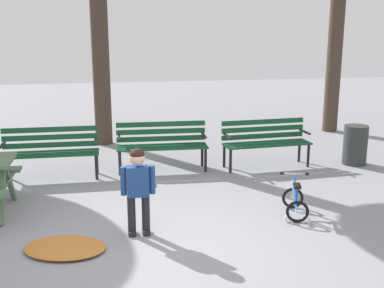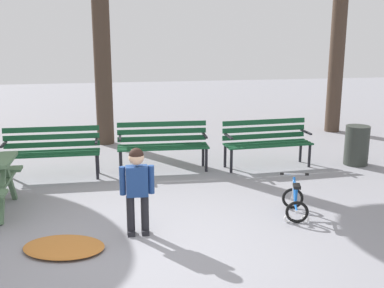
{
  "view_description": "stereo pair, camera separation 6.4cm",
  "coord_description": "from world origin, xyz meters",
  "views": [
    {
      "loc": [
        -0.46,
        -4.96,
        2.46
      ],
      "look_at": [
        0.78,
        1.59,
        0.85
      ],
      "focal_mm": 44.49,
      "sensor_mm": 36.0,
      "label": 1
    },
    {
      "loc": [
        -0.4,
        -4.98,
        2.46
      ],
      "look_at": [
        0.78,
        1.59,
        0.85
      ],
      "focal_mm": 44.49,
      "sensor_mm": 36.0,
      "label": 2
    }
  ],
  "objects": [
    {
      "name": "trash_bin",
      "position": [
        4.13,
        2.91,
        0.37
      ],
      "size": [
        0.44,
        0.44,
        0.73
      ],
      "primitive_type": "cylinder",
      "color": "#2D332D",
      "rests_on": "ground"
    },
    {
      "name": "park_bench_right",
      "position": [
        2.44,
        3.1,
        0.51
      ],
      "size": [
        1.62,
        0.55,
        0.85
      ],
      "color": "#144728",
      "rests_on": "ground"
    },
    {
      "name": "park_bench_far_left",
      "position": [
        -1.36,
        3.11,
        0.51
      ],
      "size": [
        1.61,
        0.48,
        0.85
      ],
      "color": "#144728",
      "rests_on": "ground"
    },
    {
      "name": "kids_bicycle",
      "position": [
        2.04,
        0.73,
        0.2
      ],
      "size": [
        0.49,
        0.62,
        0.54
      ],
      "color": "black",
      "rests_on": "ground"
    },
    {
      "name": "ground",
      "position": [
        0.0,
        0.0,
        0.0
      ],
      "size": [
        36.0,
        36.0,
        0.0
      ],
      "primitive_type": "plane",
      "color": "gray"
    },
    {
      "name": "park_bench_left",
      "position": [
        0.55,
        3.23,
        0.51
      ],
      "size": [
        1.62,
        0.53,
        0.85
      ],
      "color": "#144728",
      "rests_on": "ground"
    },
    {
      "name": "child_standing",
      "position": [
        -0.09,
        0.5,
        0.65
      ],
      "size": [
        0.42,
        0.19,
        1.1
      ],
      "color": "black",
      "rests_on": "ground"
    },
    {
      "name": "leaf_pile",
      "position": [
        -0.96,
        0.22,
        0.04
      ],
      "size": [
        1.09,
        0.9,
        0.07
      ],
      "primitive_type": "ellipsoid",
      "rotation": [
        0.0,
        0.0,
        2.86
      ],
      "color": "#B26B2D",
      "rests_on": "ground"
    }
  ]
}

